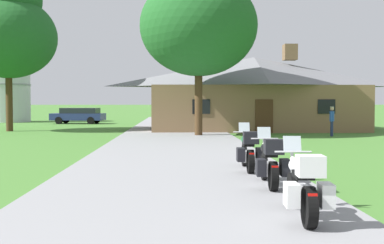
% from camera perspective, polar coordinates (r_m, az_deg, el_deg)
% --- Properties ---
extents(ground_plane, '(500.00, 500.00, 0.00)m').
position_cam_1_polar(ground_plane, '(21.26, -1.85, -2.89)').
color(ground_plane, '#42752D').
extents(asphalt_driveway, '(6.40, 80.00, 0.06)m').
position_cam_1_polar(asphalt_driveway, '(19.27, -1.83, -3.36)').
color(asphalt_driveway, gray).
rests_on(asphalt_driveway, ground).
extents(motorcycle_white_nearest_to_camera, '(0.79, 2.08, 1.30)m').
position_cam_1_polar(motorcycle_white_nearest_to_camera, '(8.02, 13.08, -7.52)').
color(motorcycle_white_nearest_to_camera, black).
rests_on(motorcycle_white_nearest_to_camera, asphalt_driveway).
extents(motorcycle_black_second_in_row, '(0.77, 2.08, 1.30)m').
position_cam_1_polar(motorcycle_black_second_in_row, '(10.96, 9.27, -4.80)').
color(motorcycle_black_second_in_row, black).
rests_on(motorcycle_black_second_in_row, asphalt_driveway).
extents(motorcycle_green_farthest_in_row, '(0.73, 2.08, 1.30)m').
position_cam_1_polar(motorcycle_green_farthest_in_row, '(13.40, 6.72, -3.46)').
color(motorcycle_green_farthest_in_row, black).
rests_on(motorcycle_green_farthest_in_row, asphalt_driveway).
extents(stone_lodge, '(14.82, 8.09, 5.96)m').
position_cam_1_polar(stone_lodge, '(33.85, 7.39, 3.51)').
color(stone_lodge, brown).
rests_on(stone_lodge, ground).
extents(bystander_blue_shirt_near_lodge, '(0.35, 0.51, 1.69)m').
position_cam_1_polar(bystander_blue_shirt_near_lodge, '(28.35, 16.30, 0.28)').
color(bystander_blue_shirt_near_lodge, navy).
rests_on(bystander_blue_shirt_near_lodge, ground).
extents(tree_by_lodge_front, '(6.66, 6.66, 11.41)m').
position_cam_1_polar(tree_by_lodge_front, '(27.78, 0.79, 12.95)').
color(tree_by_lodge_front, '#422D19').
rests_on(tree_by_lodge_front, ground).
extents(tree_left_far, '(6.34, 6.34, 11.11)m').
position_cam_1_polar(tree_left_far, '(34.36, -21.04, 10.62)').
color(tree_left_far, '#422D19').
rests_on(tree_left_far, ground).
extents(metal_silo_distant, '(4.26, 4.26, 8.17)m').
position_cam_1_polar(metal_silo_distant, '(49.29, -21.06, 4.76)').
color(metal_silo_distant, '#B2B7BC').
rests_on(metal_silo_distant, ground).
extents(parked_navy_suv_far_left, '(4.80, 2.42, 1.40)m').
position_cam_1_polar(parked_navy_suv_far_left, '(43.56, -13.32, 0.82)').
color(parked_navy_suv_far_left, navy).
rests_on(parked_navy_suv_far_left, ground).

